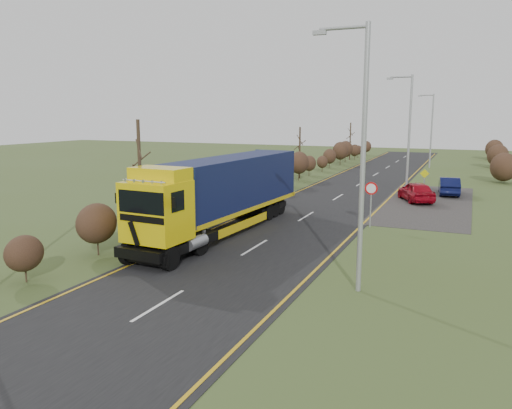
{
  "coord_description": "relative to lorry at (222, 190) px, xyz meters",
  "views": [
    {
      "loc": [
        9.27,
        -17.19,
        6.32
      ],
      "look_at": [
        0.0,
        4.15,
        2.09
      ],
      "focal_mm": 35.0,
      "sensor_mm": 36.0,
      "label": 1
    }
  ],
  "objects": [
    {
      "name": "speed_sign",
      "position": [
        7.0,
        4.61,
        -0.5
      ],
      "size": [
        0.71,
        0.1,
        2.58
      ],
      "color": "#9DA0A2",
      "rests_on": "ground"
    },
    {
      "name": "lorry",
      "position": [
        0.0,
        0.0,
        0.0
      ],
      "size": [
        3.17,
        14.84,
        4.1
      ],
      "rotation": [
        0.0,
        0.0,
        -0.06
      ],
      "color": "black",
      "rests_on": "ground"
    },
    {
      "name": "car_blue_sedan",
      "position": [
        10.54,
        18.65,
        -1.63
      ],
      "size": [
        1.87,
        4.35,
        1.39
      ],
      "primitive_type": "imported",
      "rotation": [
        0.0,
        0.0,
        3.24
      ],
      "color": "#090D32",
      "rests_on": "ground"
    },
    {
      "name": "ground",
      "position": [
        2.8,
        -6.07,
        -2.33
      ],
      "size": [
        160.0,
        160.0,
        0.0
      ],
      "primitive_type": "plane",
      "color": "#3F4F21",
      "rests_on": "ground"
    },
    {
      "name": "streetlight_far",
      "position": [
        7.3,
        39.69,
        2.42
      ],
      "size": [
        1.84,
        0.18,
        8.64
      ],
      "color": "#9DA0A2",
      "rests_on": "ground"
    },
    {
      "name": "car_red_hatchback",
      "position": [
        8.47,
        14.41,
        -1.6
      ],
      "size": [
        3.32,
        4.63,
        1.46
      ],
      "primitive_type": "imported",
      "rotation": [
        0.0,
        0.0,
        3.56
      ],
      "color": "#9D0716",
      "rests_on": "ground"
    },
    {
      "name": "streetlight_near",
      "position": [
        8.48,
        -5.96,
        2.82
      ],
      "size": [
        1.98,
        0.19,
        9.33
      ],
      "color": "#9DA0A2",
      "rests_on": "ground"
    },
    {
      "name": "streetlight_mid",
      "position": [
        7.37,
        16.82,
        2.77
      ],
      "size": [
        1.96,
        0.18,
        9.24
      ],
      "color": "#9DA0A2",
      "rests_on": "ground"
    },
    {
      "name": "hedgerow",
      "position": [
        -3.2,
        1.82,
        -0.71
      ],
      "size": [
        2.24,
        102.04,
        6.05
      ],
      "color": "#332016",
      "rests_on": "ground"
    },
    {
      "name": "road",
      "position": [
        2.8,
        3.93,
        -2.32
      ],
      "size": [
        8.0,
        120.0,
        0.02
      ],
      "primitive_type": "cube",
      "color": "black",
      "rests_on": "ground"
    },
    {
      "name": "layby",
      "position": [
        9.3,
        13.93,
        -2.32
      ],
      "size": [
        6.0,
        18.0,
        0.02
      ],
      "primitive_type": "cube",
      "color": "#2C2927",
      "rests_on": "ground"
    },
    {
      "name": "warning_board",
      "position": [
        8.6,
        19.15,
        -1.16
      ],
      "size": [
        0.73,
        0.11,
        1.92
      ],
      "color": "#9DA0A2",
      "rests_on": "ground"
    },
    {
      "name": "lane_markings",
      "position": [
        2.8,
        3.62,
        -2.3
      ],
      "size": [
        7.52,
        116.0,
        0.01
      ],
      "color": "#BE9211",
      "rests_on": "road"
    }
  ]
}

